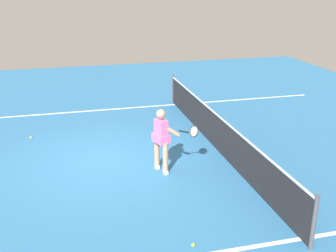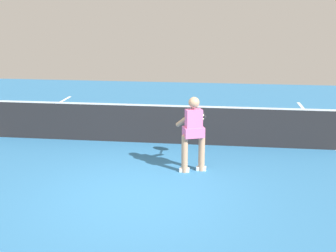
% 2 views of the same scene
% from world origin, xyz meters
% --- Properties ---
extents(ground_plane, '(24.52, 24.52, 0.00)m').
position_xyz_m(ground_plane, '(0.00, 0.00, 0.00)').
color(ground_plane, teal).
extents(sideline_left_marking, '(0.10, 16.86, 0.01)m').
position_xyz_m(sideline_left_marking, '(-4.26, 0.00, 0.00)').
color(sideline_left_marking, white).
rests_on(sideline_left_marking, ground).
extents(court_net, '(9.20, 0.08, 1.06)m').
position_xyz_m(court_net, '(0.00, 3.07, 0.50)').
color(court_net, '#4C4C51').
rests_on(court_net, ground).
extents(tennis_player, '(0.66, 1.10, 1.55)m').
position_xyz_m(tennis_player, '(0.95, 1.32, 0.85)').
color(tennis_player, tan).
rests_on(tennis_player, ground).
extents(tennis_ball_near, '(0.07, 0.07, 0.07)m').
position_xyz_m(tennis_ball_near, '(-2.01, -1.90, 0.03)').
color(tennis_ball_near, '#D1E533').
rests_on(tennis_ball_near, ground).
extents(tennis_ball_mid, '(0.07, 0.07, 0.07)m').
position_xyz_m(tennis_ball_mid, '(4.00, 1.13, 0.03)').
color(tennis_ball_mid, '#D1E533').
rests_on(tennis_ball_mid, ground).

